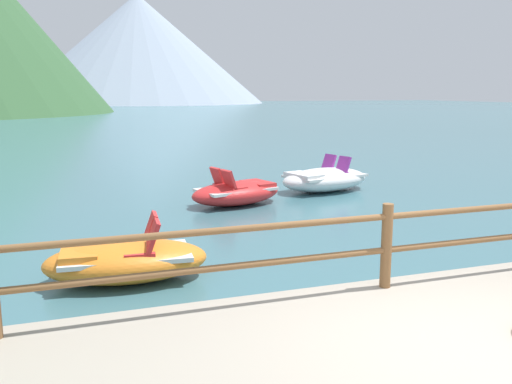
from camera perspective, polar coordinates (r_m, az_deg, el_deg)
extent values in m
plane|color=#3D6B75|center=(43.68, -14.78, 6.74)|extent=(200.00, 200.00, 0.00)
cylinder|color=brown|center=(6.22, 13.46, -5.49)|extent=(0.12, 0.12, 0.95)
cylinder|color=brown|center=(6.14, 13.59, -2.51)|extent=(23.80, 0.07, 0.07)
cylinder|color=brown|center=(6.24, 13.44, -5.91)|extent=(23.80, 0.07, 0.07)
ellipsoid|color=white|center=(14.34, 7.21, 1.30)|extent=(2.85, 2.03, 0.59)
cube|color=silver|center=(14.33, 7.22, 1.71)|extent=(2.24, 1.63, 0.06)
cube|color=purple|center=(14.65, 7.07, 2.18)|extent=(0.49, 0.49, 0.08)
cube|color=purple|center=(14.74, 7.62, 3.08)|extent=(0.31, 0.44, 0.43)
cube|color=purple|center=(14.24, 8.55, 1.91)|extent=(0.49, 0.49, 0.08)
cube|color=purple|center=(14.33, 9.10, 2.84)|extent=(0.31, 0.44, 0.43)
cube|color=white|center=(13.86, 5.03, 1.71)|extent=(0.80, 1.09, 0.12)
ellipsoid|color=orange|center=(7.71, -13.36, -7.04)|extent=(2.28, 1.33, 0.55)
cube|color=silver|center=(7.69, -13.39, -6.36)|extent=(1.78, 1.08, 0.06)
cube|color=red|center=(7.90, -12.25, -5.34)|extent=(0.43, 0.43, 0.08)
cube|color=red|center=(7.85, -11.00, -3.73)|extent=(0.24, 0.41, 0.43)
cube|color=red|center=(7.45, -12.09, -6.29)|extent=(0.43, 0.43, 0.08)
cube|color=red|center=(7.40, -10.76, -4.59)|extent=(0.24, 0.41, 0.43)
cube|color=orange|center=(7.69, -17.94, -6.12)|extent=(0.55, 0.85, 0.12)
ellipsoid|color=red|center=(12.49, -2.09, -0.12)|extent=(2.46, 1.76, 0.53)
cube|color=silver|center=(12.48, -2.09, 0.30)|extent=(1.93, 1.42, 0.06)
cube|color=red|center=(12.18, -2.14, 0.38)|extent=(0.50, 0.50, 0.08)
cube|color=red|center=(12.05, -2.86, 1.32)|extent=(0.31, 0.44, 0.43)
cube|color=red|center=(12.57, -3.32, 0.69)|extent=(0.50, 0.50, 0.08)
cube|color=red|center=(12.45, -4.03, 1.61)|extent=(0.31, 0.44, 0.43)
cube|color=red|center=(12.80, 0.20, 0.84)|extent=(0.70, 0.93, 0.12)
cone|color=#93A3B7|center=(128.29, -12.16, 14.36)|extent=(55.43, 55.43, 23.68)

